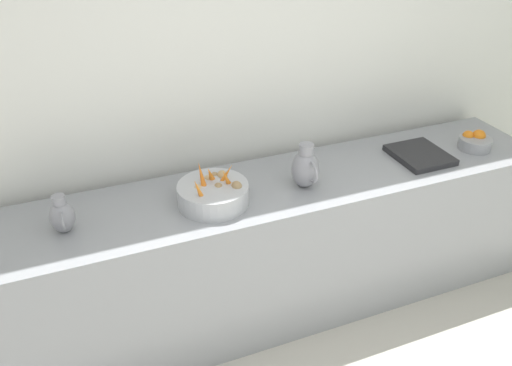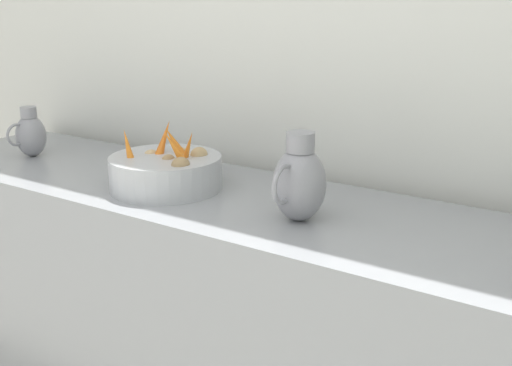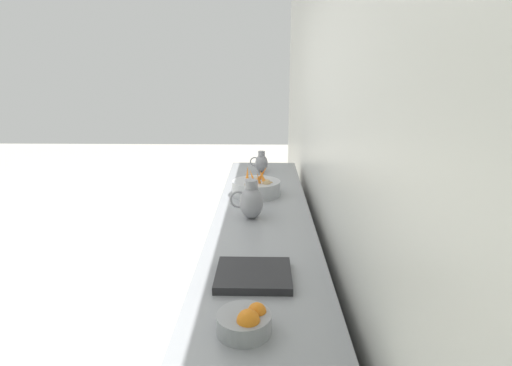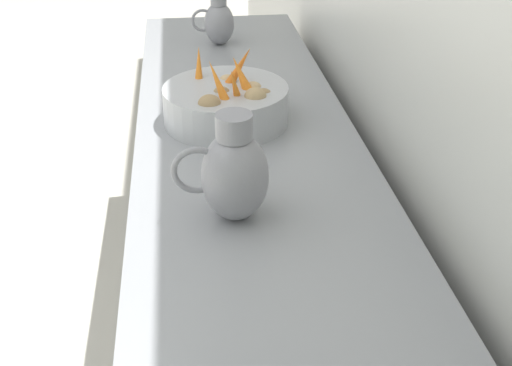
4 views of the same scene
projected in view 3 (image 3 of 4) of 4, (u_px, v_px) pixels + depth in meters
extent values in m
plane|color=#B7B2A5|center=(55.00, 327.00, 2.97)|extent=(15.49, 15.49, 0.00)
cube|color=silver|center=(349.00, 136.00, 2.00)|extent=(0.10, 8.54, 3.00)
cube|color=gray|center=(262.00, 277.00, 2.77)|extent=(0.63, 3.17, 0.90)
cylinder|color=#ADAFB5|center=(256.00, 188.00, 3.08)|extent=(0.37, 0.37, 0.11)
torus|color=#ADAFB5|center=(256.00, 194.00, 3.09)|extent=(0.21, 0.21, 0.01)
cone|color=orange|center=(259.00, 179.00, 2.97)|extent=(0.05, 0.08, 0.12)
cone|color=orange|center=(262.00, 177.00, 3.05)|extent=(0.09, 0.08, 0.12)
cone|color=orange|center=(247.00, 174.00, 3.15)|extent=(0.04, 0.06, 0.12)
cone|color=orange|center=(262.00, 174.00, 3.09)|extent=(0.10, 0.04, 0.13)
cone|color=orange|center=(253.00, 178.00, 2.99)|extent=(0.08, 0.09, 0.13)
ellipsoid|color=#9E7F56|center=(270.00, 184.00, 3.02)|extent=(0.05, 0.04, 0.04)
ellipsoid|color=#9E7F56|center=(249.00, 185.00, 2.96)|extent=(0.06, 0.05, 0.05)
ellipsoid|color=tan|center=(267.00, 182.00, 3.06)|extent=(0.05, 0.05, 0.04)
ellipsoid|color=tan|center=(267.00, 184.00, 2.99)|extent=(0.06, 0.05, 0.05)
ellipsoid|color=#9E7F56|center=(254.00, 183.00, 3.04)|extent=(0.05, 0.04, 0.04)
ellipsoid|color=tan|center=(258.00, 180.00, 3.14)|extent=(0.05, 0.04, 0.04)
cylinder|color=gray|center=(244.00, 323.00, 1.45)|extent=(0.20, 0.20, 0.07)
sphere|color=orange|center=(248.00, 321.00, 1.41)|extent=(0.08, 0.08, 0.08)
sphere|color=orange|center=(257.00, 312.00, 1.46)|extent=(0.07, 0.07, 0.07)
ellipsoid|color=gray|center=(251.00, 203.00, 2.57)|extent=(0.15, 0.15, 0.21)
cylinder|color=gray|center=(251.00, 184.00, 2.54)|extent=(0.08, 0.08, 0.06)
torus|color=gray|center=(238.00, 199.00, 2.57)|extent=(0.11, 0.01, 0.11)
ellipsoid|color=gray|center=(261.00, 163.00, 3.78)|extent=(0.12, 0.12, 0.16)
cylinder|color=gray|center=(262.00, 153.00, 3.75)|extent=(0.06, 0.06, 0.04)
torus|color=gray|center=(255.00, 162.00, 3.77)|extent=(0.09, 0.01, 0.09)
cube|color=#232326|center=(254.00, 275.00, 1.83)|extent=(0.34, 0.30, 0.04)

